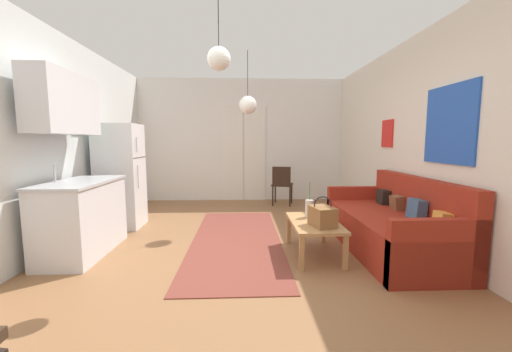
{
  "coord_description": "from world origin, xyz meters",
  "views": [
    {
      "loc": [
        0.02,
        -3.41,
        1.36
      ],
      "look_at": [
        0.21,
        0.94,
        0.86
      ],
      "focal_mm": 21.56,
      "sensor_mm": 36.0,
      "label": 1
    }
  ],
  "objects_px": {
    "accent_chair": "(282,183)",
    "pendant_lamp_far": "(248,105)",
    "couch": "(393,227)",
    "coffee_table": "(314,226)",
    "handbag": "(322,216)",
    "bamboo_vase": "(309,208)",
    "pendant_lamp_near": "(219,59)",
    "refrigerator": "(121,176)"
  },
  "relations": [
    {
      "from": "bamboo_vase",
      "to": "accent_chair",
      "type": "height_order",
      "value": "bamboo_vase"
    },
    {
      "from": "pendant_lamp_near",
      "to": "accent_chair",
      "type": "bearing_deg",
      "value": 71.75
    },
    {
      "from": "couch",
      "to": "pendant_lamp_far",
      "type": "xyz_separation_m",
      "value": [
        -1.78,
        1.24,
        1.62
      ]
    },
    {
      "from": "coffee_table",
      "to": "accent_chair",
      "type": "height_order",
      "value": "accent_chair"
    },
    {
      "from": "handbag",
      "to": "coffee_table",
      "type": "bearing_deg",
      "value": 100.88
    },
    {
      "from": "coffee_table",
      "to": "bamboo_vase",
      "type": "distance_m",
      "value": 0.26
    },
    {
      "from": "bamboo_vase",
      "to": "accent_chair",
      "type": "distance_m",
      "value": 2.64
    },
    {
      "from": "handbag",
      "to": "accent_chair",
      "type": "bearing_deg",
      "value": 91.09
    },
    {
      "from": "pendant_lamp_near",
      "to": "handbag",
      "type": "bearing_deg",
      "value": 7.57
    },
    {
      "from": "coffee_table",
      "to": "pendant_lamp_far",
      "type": "height_order",
      "value": "pendant_lamp_far"
    },
    {
      "from": "coffee_table",
      "to": "pendant_lamp_near",
      "type": "bearing_deg",
      "value": -161.62
    },
    {
      "from": "refrigerator",
      "to": "bamboo_vase",
      "type": "bearing_deg",
      "value": -22.55
    },
    {
      "from": "handbag",
      "to": "pendant_lamp_far",
      "type": "bearing_deg",
      "value": 117.16
    },
    {
      "from": "coffee_table",
      "to": "pendant_lamp_near",
      "type": "height_order",
      "value": "pendant_lamp_near"
    },
    {
      "from": "accent_chair",
      "to": "pendant_lamp_far",
      "type": "relative_size",
      "value": 0.86
    },
    {
      "from": "pendant_lamp_far",
      "to": "refrigerator",
      "type": "bearing_deg",
      "value": -179.73
    },
    {
      "from": "couch",
      "to": "accent_chair",
      "type": "height_order",
      "value": "couch"
    },
    {
      "from": "bamboo_vase",
      "to": "pendant_lamp_near",
      "type": "bearing_deg",
      "value": -151.95
    },
    {
      "from": "coffee_table",
      "to": "pendant_lamp_far",
      "type": "xyz_separation_m",
      "value": [
        -0.76,
        1.35,
        1.55
      ]
    },
    {
      "from": "accent_chair",
      "to": "pendant_lamp_far",
      "type": "height_order",
      "value": "pendant_lamp_far"
    },
    {
      "from": "coffee_table",
      "to": "accent_chair",
      "type": "xyz_separation_m",
      "value": [
        -0.02,
        2.85,
        0.11
      ]
    },
    {
      "from": "bamboo_vase",
      "to": "handbag",
      "type": "relative_size",
      "value": 1.23
    },
    {
      "from": "coffee_table",
      "to": "accent_chair",
      "type": "distance_m",
      "value": 2.85
    },
    {
      "from": "refrigerator",
      "to": "pendant_lamp_far",
      "type": "bearing_deg",
      "value": 0.27
    },
    {
      "from": "accent_chair",
      "to": "pendant_lamp_far",
      "type": "xyz_separation_m",
      "value": [
        -0.74,
        -1.5,
        1.44
      ]
    },
    {
      "from": "bamboo_vase",
      "to": "handbag",
      "type": "distance_m",
      "value": 0.42
    },
    {
      "from": "refrigerator",
      "to": "accent_chair",
      "type": "height_order",
      "value": "refrigerator"
    },
    {
      "from": "couch",
      "to": "pendant_lamp_near",
      "type": "height_order",
      "value": "pendant_lamp_near"
    },
    {
      "from": "couch",
      "to": "coffee_table",
      "type": "xyz_separation_m",
      "value": [
        -1.02,
        -0.11,
        0.07
      ]
    },
    {
      "from": "couch",
      "to": "pendant_lamp_far",
      "type": "distance_m",
      "value": 2.71
    },
    {
      "from": "handbag",
      "to": "refrigerator",
      "type": "xyz_separation_m",
      "value": [
        -2.8,
        1.55,
        0.28
      ]
    },
    {
      "from": "handbag",
      "to": "accent_chair",
      "type": "relative_size",
      "value": 0.43
    },
    {
      "from": "refrigerator",
      "to": "coffee_table",
      "type": "bearing_deg",
      "value": -25.98
    },
    {
      "from": "couch",
      "to": "refrigerator",
      "type": "height_order",
      "value": "refrigerator"
    },
    {
      "from": "handbag",
      "to": "pendant_lamp_far",
      "type": "distance_m",
      "value": 2.24
    },
    {
      "from": "coffee_table",
      "to": "accent_chair",
      "type": "relative_size",
      "value": 1.16
    },
    {
      "from": "pendant_lamp_near",
      "to": "coffee_table",
      "type": "bearing_deg",
      "value": 18.38
    },
    {
      "from": "coffee_table",
      "to": "pendant_lamp_near",
      "type": "distance_m",
      "value": 2.13
    },
    {
      "from": "pendant_lamp_far",
      "to": "couch",
      "type": "bearing_deg",
      "value": -34.98
    },
    {
      "from": "bamboo_vase",
      "to": "pendant_lamp_near",
      "type": "distance_m",
      "value": 2.04
    },
    {
      "from": "accent_chair",
      "to": "pendant_lamp_near",
      "type": "relative_size",
      "value": 1.21
    },
    {
      "from": "accent_chair",
      "to": "coffee_table",
      "type": "bearing_deg",
      "value": 105.37
    }
  ]
}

